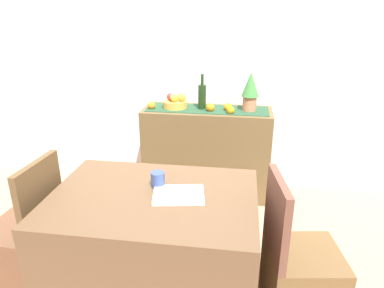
% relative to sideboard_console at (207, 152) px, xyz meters
% --- Properties ---
extents(ground_plane, '(6.40, 6.40, 0.02)m').
position_rel_sideboard_console_xyz_m(ground_plane, '(-0.07, -0.92, -0.43)').
color(ground_plane, tan).
rests_on(ground_plane, ground).
extents(room_wall_rear, '(6.40, 0.06, 2.70)m').
position_rel_sideboard_console_xyz_m(room_wall_rear, '(-0.07, 0.26, 0.93)').
color(room_wall_rear, silver).
rests_on(room_wall_rear, ground).
extents(sideboard_console, '(1.18, 0.42, 0.85)m').
position_rel_sideboard_console_xyz_m(sideboard_console, '(0.00, 0.00, 0.00)').
color(sideboard_console, brown).
rests_on(sideboard_console, ground).
extents(table_runner, '(1.11, 0.32, 0.01)m').
position_rel_sideboard_console_xyz_m(table_runner, '(0.00, 0.00, 0.43)').
color(table_runner, '#244B30').
rests_on(table_runner, sideboard_console).
extents(fruit_bowl, '(0.23, 0.23, 0.06)m').
position_rel_sideboard_console_xyz_m(fruit_bowl, '(-0.30, 0.00, 0.46)').
color(fruit_bowl, gold).
rests_on(fruit_bowl, table_runner).
extents(apple_center, '(0.07, 0.07, 0.07)m').
position_rel_sideboard_console_xyz_m(apple_center, '(-0.35, 0.01, 0.53)').
color(apple_center, '#BB2F2D').
rests_on(apple_center, fruit_bowl).
extents(apple_front, '(0.08, 0.08, 0.08)m').
position_rel_sideboard_console_xyz_m(apple_front, '(-0.23, -0.01, 0.53)').
color(apple_front, gold).
rests_on(apple_front, fruit_bowl).
extents(apple_upper, '(0.07, 0.07, 0.07)m').
position_rel_sideboard_console_xyz_m(apple_upper, '(-0.30, -0.04, 0.53)').
color(apple_upper, gold).
rests_on(apple_upper, fruit_bowl).
extents(wine_bottle, '(0.07, 0.07, 0.32)m').
position_rel_sideboard_console_xyz_m(wine_bottle, '(-0.05, 0.00, 0.54)').
color(wine_bottle, '#1A3315').
rests_on(wine_bottle, sideboard_console).
extents(potted_plant, '(0.15, 0.15, 0.35)m').
position_rel_sideboard_console_xyz_m(potted_plant, '(0.38, 0.00, 0.62)').
color(potted_plant, '#B37A52').
rests_on(potted_plant, sideboard_console).
extents(orange_loose_mid, '(0.07, 0.07, 0.07)m').
position_rel_sideboard_console_xyz_m(orange_loose_mid, '(0.03, -0.06, 0.46)').
color(orange_loose_mid, orange).
rests_on(orange_loose_mid, sideboard_console).
extents(orange_loose_near_bowl, '(0.07, 0.07, 0.07)m').
position_rel_sideboard_console_xyz_m(orange_loose_near_bowl, '(0.19, -0.02, 0.46)').
color(orange_loose_near_bowl, orange).
rests_on(orange_loose_near_bowl, sideboard_console).
extents(orange_loose_far, '(0.07, 0.07, 0.07)m').
position_rel_sideboard_console_xyz_m(orange_loose_far, '(0.22, -0.11, 0.46)').
color(orange_loose_far, orange).
rests_on(orange_loose_far, sideboard_console).
extents(orange_loose_end, '(0.07, 0.07, 0.07)m').
position_rel_sideboard_console_xyz_m(orange_loose_end, '(-0.51, -0.06, 0.46)').
color(orange_loose_end, orange).
rests_on(orange_loose_end, sideboard_console).
extents(dining_table, '(1.16, 0.83, 0.74)m').
position_rel_sideboard_console_xyz_m(dining_table, '(-0.15, -1.43, -0.05)').
color(dining_table, brown).
rests_on(dining_table, ground).
extents(open_book, '(0.31, 0.25, 0.02)m').
position_rel_sideboard_console_xyz_m(open_book, '(-0.01, -1.42, 0.33)').
color(open_book, white).
rests_on(open_book, dining_table).
extents(coffee_cup, '(0.08, 0.08, 0.09)m').
position_rel_sideboard_console_xyz_m(coffee_cup, '(-0.15, -1.33, 0.36)').
color(coffee_cup, '#364D87').
rests_on(coffee_cup, dining_table).
extents(chair_near_window, '(0.42, 0.42, 0.90)m').
position_rel_sideboard_console_xyz_m(chair_near_window, '(-1.00, -1.43, -0.16)').
color(chair_near_window, brown).
rests_on(chair_near_window, ground).
extents(chair_by_corner, '(0.45, 0.45, 0.90)m').
position_rel_sideboard_console_xyz_m(chair_by_corner, '(0.69, -1.43, -0.16)').
color(chair_by_corner, brown).
rests_on(chair_by_corner, ground).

